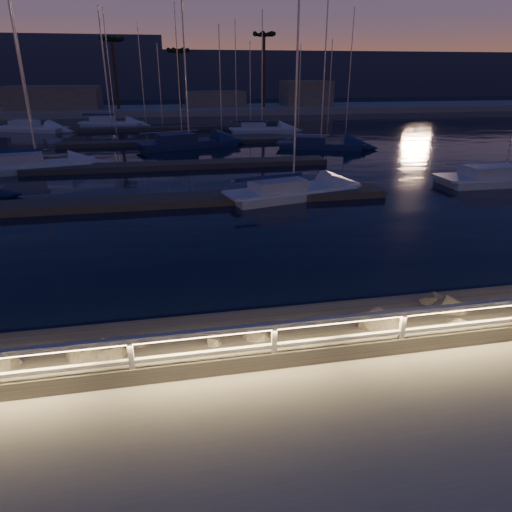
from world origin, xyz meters
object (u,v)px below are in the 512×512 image
(sailboat_d, at_px, (501,177))
(sailboat_m, at_px, (109,123))
(sailboat_c, at_px, (290,190))
(sailboat_e, at_px, (34,165))
(sailboat_l, at_px, (318,144))
(sailboat_k, at_px, (260,129))
(sailboat_n, at_px, (31,128))
(guard_rail, at_px, (225,340))
(sailboat_g, at_px, (187,142))

(sailboat_d, distance_m, sailboat_m, 47.05)
(sailboat_c, bearing_deg, sailboat_e, 132.33)
(sailboat_l, relative_size, sailboat_m, 1.00)
(sailboat_e, xyz_separation_m, sailboat_k, (20.21, 18.70, -0.06))
(sailboat_e, bearing_deg, sailboat_k, 29.98)
(sailboat_n, bearing_deg, sailboat_c, -33.77)
(sailboat_k, relative_size, sailboat_n, 0.91)
(guard_rail, xyz_separation_m, sailboat_g, (1.01, 35.62, -0.90))
(sailboat_d, bearing_deg, sailboat_l, 113.43)
(guard_rail, height_order, sailboat_d, sailboat_d)
(sailboat_e, relative_size, sailboat_m, 0.99)
(sailboat_g, distance_m, sailboat_k, 13.30)
(guard_rail, height_order, sailboat_g, sailboat_g)
(sailboat_k, height_order, sailboat_l, sailboat_l)
(sailboat_m, xyz_separation_m, sailboat_n, (-8.57, -3.49, -0.01))
(sailboat_e, xyz_separation_m, sailboat_n, (-6.20, 24.83, -0.01))
(sailboat_g, bearing_deg, sailboat_k, 30.93)
(sailboat_c, relative_size, sailboat_d, 0.90)
(sailboat_e, relative_size, sailboat_n, 0.94)
(sailboat_l, bearing_deg, sailboat_n, 167.88)
(sailboat_n, bearing_deg, sailboat_l, -8.27)
(sailboat_e, distance_m, sailboat_l, 23.94)
(sailboat_e, bearing_deg, sailboat_m, 72.44)
(sailboat_k, bearing_deg, sailboat_e, -134.05)
(sailboat_e, xyz_separation_m, sailboat_l, (23.14, 6.12, -0.06))
(sailboat_g, height_order, sailboat_n, sailboat_g)
(sailboat_d, bearing_deg, sailboat_g, 135.25)
(guard_rail, distance_m, sailboat_c, 17.11)
(sailboat_l, bearing_deg, sailboat_c, -92.85)
(sailboat_c, distance_m, sailboat_g, 20.10)
(sailboat_m, bearing_deg, sailboat_g, -54.63)
(sailboat_c, xyz_separation_m, sailboat_m, (-13.58, 38.96, 0.05))
(guard_rail, relative_size, sailboat_k, 3.44)
(guard_rail, distance_m, sailboat_e, 28.62)
(sailboat_k, distance_m, sailboat_m, 20.28)
(sailboat_m, bearing_deg, guard_rail, -71.03)
(sailboat_c, relative_size, sailboat_k, 1.04)
(sailboat_e, relative_size, sailboat_k, 1.04)
(sailboat_c, bearing_deg, sailboat_l, 52.79)
(sailboat_c, distance_m, sailboat_n, 41.81)
(sailboat_c, height_order, sailboat_g, sailboat_g)
(sailboat_l, xyz_separation_m, sailboat_n, (-29.34, 18.71, 0.05))
(sailboat_k, xyz_separation_m, sailboat_l, (2.93, -12.58, -0.00))
(guard_rail, xyz_separation_m, sailboat_l, (12.95, 32.84, -0.97))
(sailboat_e, xyz_separation_m, sailboat_m, (2.36, 28.32, 0.00))
(sailboat_e, bearing_deg, guard_rail, -81.90)
(sailboat_g, bearing_deg, sailboat_m, 98.01)
(sailboat_d, distance_m, sailboat_e, 31.56)
(sailboat_d, height_order, sailboat_g, sailboat_g)
(sailboat_e, height_order, sailboat_k, sailboat_e)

